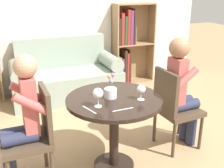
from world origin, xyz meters
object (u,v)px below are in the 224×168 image
(wine_glass_right, at_px, (141,90))
(wine_glass_left, at_px, (98,94))
(chair_left, at_px, (34,133))
(flower_vase, at_px, (111,91))
(chair_right, at_px, (174,106))
(bookshelf_right, at_px, (128,44))
(person_left, at_px, (21,120))
(person_right, at_px, (181,90))
(couch, at_px, (66,78))

(wine_glass_right, bearing_deg, wine_glass_left, 179.13)
(chair_left, height_order, flower_vase, flower_vase)
(chair_right, distance_m, flower_vase, 0.82)
(bookshelf_right, xyz_separation_m, chair_right, (-0.48, -2.15, -0.20))
(chair_left, distance_m, person_left, 0.17)
(person_left, bearing_deg, person_right, 90.23)
(wine_glass_left, relative_size, flower_vase, 0.72)
(couch, relative_size, person_right, 1.35)
(chair_right, bearing_deg, person_left, 87.36)
(couch, relative_size, wine_glass_left, 9.89)
(chair_left, relative_size, flower_vase, 3.84)
(bookshelf_right, bearing_deg, person_left, -133.02)
(person_left, bearing_deg, flower_vase, 85.63)
(couch, distance_m, chair_right, 2.03)
(bookshelf_right, bearing_deg, wine_glass_right, -112.78)
(person_left, bearing_deg, chair_right, 89.97)
(bookshelf_right, bearing_deg, couch, -167.69)
(couch, xyz_separation_m, wine_glass_right, (0.21, -2.11, 0.53))
(wine_glass_left, height_order, wine_glass_right, wine_glass_left)
(flower_vase, bearing_deg, wine_glass_right, -32.64)
(person_left, distance_m, wine_glass_right, 1.07)
(couch, height_order, flower_vase, flower_vase)
(bookshelf_right, bearing_deg, flower_vase, -118.97)
(couch, bearing_deg, person_left, -113.26)
(chair_left, bearing_deg, bookshelf_right, 137.67)
(couch, xyz_separation_m, chair_left, (-0.73, -1.91, 0.18))
(wine_glass_left, bearing_deg, person_right, 12.26)
(person_right, bearing_deg, flower_vase, 91.96)
(bookshelf_right, height_order, wine_glass_right, bookshelf_right)
(person_left, relative_size, person_right, 0.98)
(person_right, bearing_deg, wine_glass_left, 99.05)
(chair_right, distance_m, wine_glass_right, 0.66)
(bookshelf_right, bearing_deg, wine_glass_left, -120.65)
(chair_left, xyz_separation_m, flower_vase, (0.70, -0.05, 0.31))
(bookshelf_right, xyz_separation_m, person_right, (-0.39, -2.15, -0.03))
(couch, xyz_separation_m, bookshelf_right, (1.21, 0.26, 0.38))
(person_left, height_order, wine_glass_left, person_left)
(person_left, bearing_deg, wine_glass_left, 71.92)
(chair_left, bearing_deg, person_right, 90.22)
(bookshelf_right, distance_m, wine_glass_right, 2.58)
(couch, xyz_separation_m, flower_vase, (-0.02, -1.96, 0.49))
(couch, xyz_separation_m, person_right, (0.82, -1.88, 0.35))
(chair_right, height_order, wine_glass_left, wine_glass_left)
(chair_right, bearing_deg, flower_vase, 91.94)
(person_right, relative_size, flower_vase, 5.25)
(wine_glass_left, bearing_deg, chair_left, 159.58)
(chair_left, relative_size, person_right, 0.73)
(chair_right, bearing_deg, wine_glass_left, 99.69)
(wine_glass_right, bearing_deg, flower_vase, 147.36)
(couch, xyz_separation_m, chair_right, (0.73, -1.89, 0.18))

